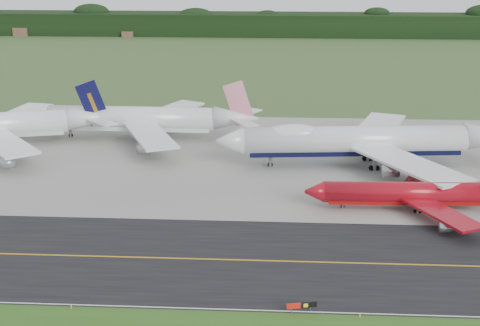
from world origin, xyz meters
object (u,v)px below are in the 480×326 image
Objects in this scene: jet_ba_747 at (366,141)px; taxiway_sign at (302,306)px; jet_red_737 at (416,193)px; jet_star_tail at (144,119)px.

jet_ba_747 is 16.69× the size of taxiway_sign.
jet_red_737 is (6.63, -26.02, -2.89)m from jet_ba_747.
jet_red_737 is at bearing -75.71° from jet_ba_747.
jet_star_tail is at bearing 160.97° from jet_ba_747.
taxiway_sign is (-23.02, -39.62, -2.16)m from jet_red_737.
jet_red_737 is 0.70× the size of jet_star_tail.
jet_ba_747 is 27.00m from jet_red_737.
jet_red_737 is 45.88m from taxiway_sign.
jet_red_737 is at bearing -36.08° from jet_star_tail.
jet_star_tail is at bearing 114.62° from taxiway_sign.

